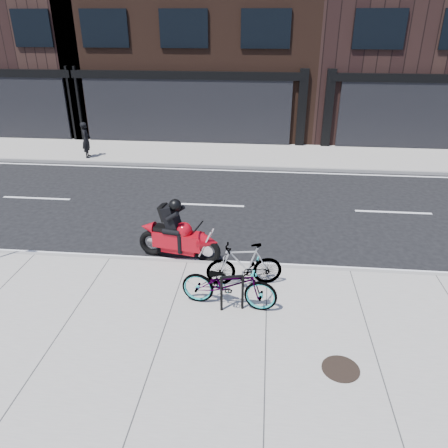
# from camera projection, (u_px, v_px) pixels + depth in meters

# --- Properties ---
(ground) EXTENTS (120.00, 120.00, 0.00)m
(ground) POSITION_uv_depth(u_px,v_px,m) (199.00, 232.00, 12.76)
(ground) COLOR black
(ground) RESTS_ON ground
(sidewalk_near) EXTENTS (60.00, 6.00, 0.13)m
(sidewalk_near) POSITION_uv_depth(u_px,v_px,m) (159.00, 346.00, 8.24)
(sidewalk_near) COLOR gray
(sidewalk_near) RESTS_ON ground
(sidewalk_far) EXTENTS (60.00, 3.50, 0.13)m
(sidewalk_far) POSITION_uv_depth(u_px,v_px,m) (225.00, 154.00, 19.69)
(sidewalk_far) COLOR gray
(sidewalk_far) RESTS_ON ground
(building_midwest) EXTENTS (10.00, 10.00, 12.00)m
(building_midwest) POSITION_uv_depth(u_px,v_px,m) (23.00, 10.00, 24.27)
(building_midwest) COLOR black
(building_midwest) RESTS_ON ground
(building_mideast) EXTENTS (12.00, 10.00, 12.50)m
(building_mideast) POSITION_uv_depth(u_px,v_px,m) (434.00, 4.00, 22.18)
(building_mideast) COLOR black
(building_mideast) RESTS_ON ground
(bike_rack) EXTENTS (0.49, 0.16, 0.83)m
(bike_rack) POSITION_uv_depth(u_px,v_px,m) (232.00, 290.00, 8.96)
(bike_rack) COLOR black
(bike_rack) RESTS_ON sidewalk_near
(bicycle_front) EXTENTS (2.11, 0.95, 1.07)m
(bicycle_front) POSITION_uv_depth(u_px,v_px,m) (229.00, 284.00, 9.08)
(bicycle_front) COLOR gray
(bicycle_front) RESTS_ON sidewalk_near
(bicycle_rear) EXTENTS (1.78, 0.76, 1.04)m
(bicycle_rear) POSITION_uv_depth(u_px,v_px,m) (244.00, 264.00, 9.82)
(bicycle_rear) COLOR gray
(bicycle_rear) RESTS_ON sidewalk_near
(motorcycle) EXTENTS (2.22, 0.83, 1.67)m
(motorcycle) POSITION_uv_depth(u_px,v_px,m) (182.00, 236.00, 11.03)
(motorcycle) COLOR black
(motorcycle) RESTS_ON ground
(pedestrian) EXTENTS (0.48, 0.62, 1.52)m
(pedestrian) POSITION_uv_depth(u_px,v_px,m) (86.00, 140.00, 18.74)
(pedestrian) COLOR black
(pedestrian) RESTS_ON sidewalk_far
(manhole_cover) EXTENTS (0.73, 0.73, 0.02)m
(manhole_cover) POSITION_uv_depth(u_px,v_px,m) (341.00, 369.00, 7.61)
(manhole_cover) COLOR black
(manhole_cover) RESTS_ON sidewalk_near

